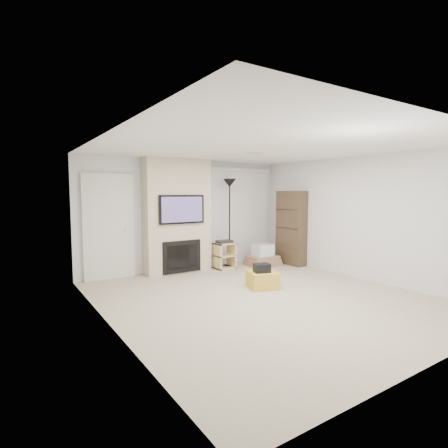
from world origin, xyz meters
TOP-DOWN VIEW (x-y plane):
  - floor at (0.00, 0.00)m, footprint 5.00×5.50m
  - ceiling at (0.00, 0.00)m, footprint 5.00×5.50m
  - wall_back at (0.00, 2.75)m, footprint 5.00×0.00m
  - wall_front at (0.00, -2.75)m, footprint 5.00×0.00m
  - wall_left at (-2.50, 0.00)m, footprint 0.00×5.50m
  - wall_right at (2.50, 0.00)m, footprint 0.00×5.50m
  - hvac_vent at (0.40, 0.80)m, footprint 0.35×0.18m
  - ottoman at (0.38, 0.48)m, footprint 0.63×0.63m
  - black_bag at (0.34, 0.45)m, footprint 0.34×0.30m
  - fireplace_wall at (-0.35, 2.54)m, footprint 1.50×0.47m
  - entry_door at (-1.80, 2.71)m, footprint 1.02×0.11m
  - vertical_blinds at (1.40, 2.70)m, footprint 1.98×0.10m
  - floor_lamp at (0.92, 2.37)m, footprint 0.31×0.31m
  - av_stand at (0.71, 2.26)m, footprint 0.45×0.38m
  - box_stack at (1.67, 2.04)m, footprint 0.80×0.62m
  - bookshelf at (2.34, 1.77)m, footprint 0.30×0.80m

SIDE VIEW (x-z plane):
  - floor at x=0.00m, z-range 0.00..0.00m
  - ottoman at x=0.38m, z-range 0.00..0.30m
  - box_stack at x=1.67m, z-range -0.06..0.46m
  - av_stand at x=0.71m, z-range 0.02..0.68m
  - black_bag at x=0.34m, z-range 0.30..0.46m
  - bookshelf at x=2.34m, z-range 0.00..1.80m
  - entry_door at x=-1.80m, z-range -0.02..2.12m
  - fireplace_wall at x=-0.35m, z-range -0.01..2.49m
  - wall_back at x=0.00m, z-range 0.00..2.50m
  - wall_front at x=0.00m, z-range 0.00..2.50m
  - wall_left at x=-2.50m, z-range 0.00..2.50m
  - wall_right at x=2.50m, z-range 0.00..2.50m
  - vertical_blinds at x=1.40m, z-range 0.09..2.46m
  - floor_lamp at x=0.92m, z-range 0.60..2.68m
  - hvac_vent at x=0.40m, z-range 2.49..2.50m
  - ceiling at x=0.00m, z-range 2.50..2.50m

